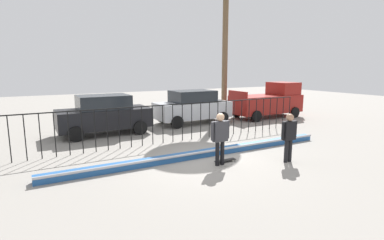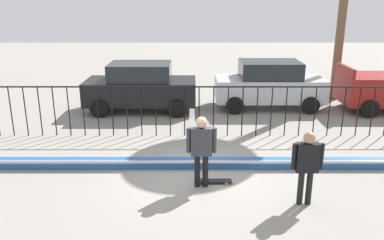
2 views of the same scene
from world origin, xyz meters
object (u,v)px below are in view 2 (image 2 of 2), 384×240
at_px(parked_car_silver, 268,84).
at_px(skateboarder, 200,146).
at_px(skateboard, 214,181).
at_px(camera_operator, 306,162).
at_px(parked_car_black, 140,87).

bearing_deg(parked_car_silver, skateboarder, -112.24).
height_order(skateboard, parked_car_silver, parked_car_silver).
height_order(camera_operator, parked_car_silver, parked_car_silver).
relative_size(skateboard, parked_car_silver, 0.19).
height_order(camera_operator, parked_car_black, parked_car_black).
xyz_separation_m(skateboard, parked_car_black, (-2.59, 6.44, 0.91)).
relative_size(skateboarder, parked_car_black, 0.41).
bearing_deg(camera_operator, skateboarder, -1.24).
xyz_separation_m(skateboarder, camera_operator, (2.24, -0.84, -0.04)).
bearing_deg(skateboard, skateboarder, -176.54).
bearing_deg(skateboarder, camera_operator, -9.01).
bearing_deg(skateboard, parked_car_silver, 46.96).
bearing_deg(parked_car_black, skateboard, -71.83).
bearing_deg(parked_car_silver, skateboard, -110.22).
relative_size(skateboarder, camera_operator, 1.04).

